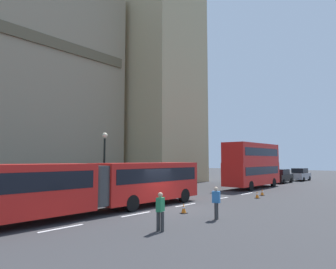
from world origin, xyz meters
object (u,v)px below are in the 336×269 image
object	(u,v)px
sedan_lead	(281,176)
pedestrian_near_cones	(160,210)
street_lamp	(104,160)
double_decker_bus	(252,163)
pedestrian_by_kerb	(216,202)
traffic_cone_east	(262,192)
traffic_cone_middle	(257,195)
traffic_cone_west	(184,208)
sedan_trailing	(300,175)
articulated_bus	(92,183)

from	to	relation	value
sedan_lead	pedestrian_near_cones	xyz separation A→B (m)	(-30.41, -6.04, -0.00)
street_lamp	pedestrian_near_cones	bearing A→B (deg)	-114.10
double_decker_bus	pedestrian_near_cones	xyz separation A→B (m)	(-21.34, -5.79, -1.80)
pedestrian_by_kerb	traffic_cone_east	bearing A→B (deg)	12.47
traffic_cone_middle	traffic_cone_west	bearing A→B (deg)	178.18
sedan_lead	traffic_cone_middle	xyz separation A→B (m)	(-17.04, -4.39, -0.63)
double_decker_bus	sedan_lead	size ratio (longest dim) A/B	2.10
sedan_trailing	traffic_cone_east	world-z (taller)	sedan_trailing
street_lamp	pedestrian_near_cones	size ratio (longest dim) A/B	3.12
street_lamp	articulated_bus	bearing A→B (deg)	-132.92
articulated_bus	double_decker_bus	bearing A→B (deg)	0.01
pedestrian_near_cones	pedestrian_by_kerb	bearing A→B (deg)	-6.61
traffic_cone_west	sedan_trailing	bearing A→B (deg)	6.22
traffic_cone_east	traffic_cone_middle	bearing A→B (deg)	-167.30
pedestrian_near_cones	sedan_trailing	bearing A→B (deg)	8.52
sedan_trailing	street_lamp	size ratio (longest dim) A/B	0.83
articulated_bus	street_lamp	world-z (taller)	street_lamp
double_decker_bus	traffic_cone_west	distance (m)	17.81
street_lamp	pedestrian_by_kerb	world-z (taller)	street_lamp
traffic_cone_middle	pedestrian_near_cones	world-z (taller)	pedestrian_near_cones
traffic_cone_west	street_lamp	distance (m)	8.81
traffic_cone_west	pedestrian_near_cones	xyz separation A→B (m)	(-4.12, -1.95, 0.63)
traffic_cone_east	pedestrian_by_kerb	distance (m)	11.83
traffic_cone_west	traffic_cone_east	distance (m)	11.26
sedan_trailing	pedestrian_near_cones	distance (m)	37.11
sedan_lead	street_lamp	size ratio (longest dim) A/B	0.83
sedan_lead	street_lamp	distance (m)	26.24
articulated_bus	pedestrian_by_kerb	size ratio (longest dim) A/B	10.28
sedan_lead	sedan_trailing	world-z (taller)	same
street_lamp	sedan_trailing	bearing A→B (deg)	-8.50
sedan_trailing	traffic_cone_west	distance (m)	32.78
sedan_trailing	pedestrian_by_kerb	size ratio (longest dim) A/B	2.60
sedan_trailing	articulated_bus	bearing A→B (deg)	179.54
pedestrian_by_kerb	street_lamp	bearing A→B (deg)	85.97
sedan_lead	street_lamp	bearing A→B (deg)	170.65
articulated_bus	street_lamp	xyz separation A→B (m)	(4.19, 4.51, 1.31)
sedan_trailing	pedestrian_by_kerb	world-z (taller)	sedan_trailing
double_decker_bus	sedan_trailing	bearing A→B (deg)	-1.08
traffic_cone_east	pedestrian_near_cones	distance (m)	15.53
pedestrian_by_kerb	sedan_lead	bearing A→B (deg)	13.73
double_decker_bus	pedestrian_near_cones	size ratio (longest dim) A/B	5.48
traffic_cone_middle	traffic_cone_east	distance (m)	2.06
traffic_cone_east	street_lamp	bearing A→B (deg)	142.76
double_decker_bus	street_lamp	distance (m)	17.34
sedan_lead	pedestrian_by_kerb	xyz separation A→B (m)	(-26.56, -6.49, -0.00)
articulated_bus	sedan_lead	bearing A→B (deg)	0.49
sedan_lead	pedestrian_by_kerb	distance (m)	27.34
double_decker_bus	sedan_trailing	size ratio (longest dim) A/B	2.10
sedan_lead	sedan_trailing	distance (m)	6.32
double_decker_bus	traffic_cone_east	distance (m)	7.42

